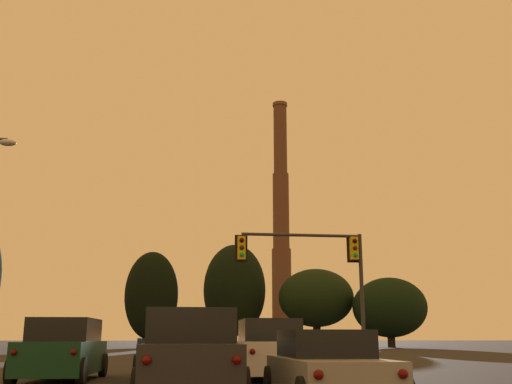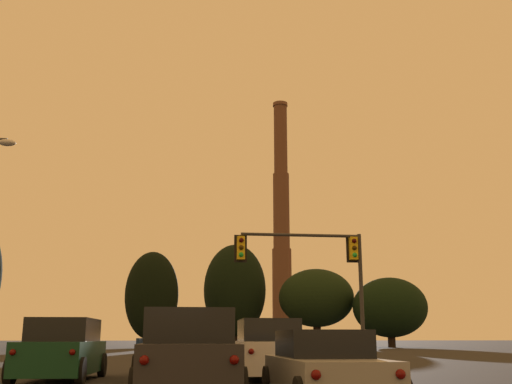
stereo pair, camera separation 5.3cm
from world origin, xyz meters
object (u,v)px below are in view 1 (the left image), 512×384
at_px(suv_right_lane_front, 269,350).
at_px(smokestack, 281,244).
at_px(sedan_right_lane_second, 327,368).
at_px(suv_left_lane_front, 64,350).
at_px(suv_center_lane_second, 190,356).
at_px(pickup_truck_center_lane_front, 174,352).
at_px(traffic_light_overhead_right, 319,263).

bearing_deg(suv_right_lane_front, smokestack, 81.39).
height_order(sedan_right_lane_second, suv_right_lane_front, suv_right_lane_front).
distance_m(suv_left_lane_front, sedan_right_lane_second, 9.74).
bearing_deg(suv_left_lane_front, suv_right_lane_front, 2.59).
height_order(suv_left_lane_front, suv_center_lane_second, same).
xyz_separation_m(suv_left_lane_front, sedan_right_lane_second, (6.54, -7.22, -0.23)).
height_order(pickup_truck_center_lane_front, traffic_light_overhead_right, traffic_light_overhead_right).
distance_m(suv_center_lane_second, suv_right_lane_front, 6.95).
bearing_deg(traffic_light_overhead_right, smokestack, 81.66).
height_order(suv_center_lane_second, traffic_light_overhead_right, traffic_light_overhead_right).
relative_size(traffic_light_overhead_right, smokestack, 0.12).
height_order(pickup_truck_center_lane_front, suv_right_lane_front, suv_right_lane_front).
xyz_separation_m(pickup_truck_center_lane_front, smokestack, (19.47, 95.36, 18.47)).
relative_size(suv_left_lane_front, suv_right_lane_front, 1.00).
bearing_deg(sedan_right_lane_second, pickup_truck_center_lane_front, 110.60).
relative_size(pickup_truck_center_lane_front, suv_right_lane_front, 1.12).
relative_size(sedan_right_lane_second, suv_right_lane_front, 0.96).
bearing_deg(suv_right_lane_front, suv_left_lane_front, -177.88).
distance_m(pickup_truck_center_lane_front, suv_right_lane_front, 3.20).
bearing_deg(traffic_light_overhead_right, suv_right_lane_front, -115.84).
bearing_deg(suv_center_lane_second, smokestack, 79.48).
distance_m(pickup_truck_center_lane_front, traffic_light_overhead_right, 9.42).
relative_size(suv_right_lane_front, traffic_light_overhead_right, 0.83).
distance_m(sedan_right_lane_second, suv_right_lane_front, 7.35).
xyz_separation_m(sedan_right_lane_second, suv_right_lane_front, (-0.12, 7.34, 0.23)).
distance_m(suv_left_lane_front, suv_right_lane_front, 6.42).
bearing_deg(smokestack, sedan_right_lane_second, -98.93).
distance_m(suv_center_lane_second, smokestack, 106.07).
xyz_separation_m(pickup_truck_center_lane_front, suv_right_lane_front, (3.06, -0.93, 0.09)).
xyz_separation_m(suv_center_lane_second, suv_right_lane_front, (2.64, 6.43, 0.00)).
height_order(suv_center_lane_second, suv_right_lane_front, same).
relative_size(sedan_right_lane_second, pickup_truck_center_lane_front, 0.86).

